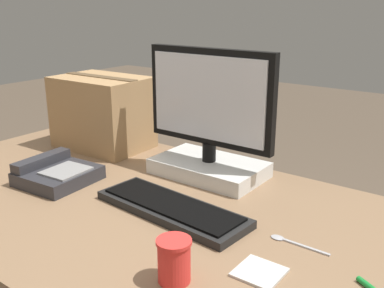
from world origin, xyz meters
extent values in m
cube|color=white|center=(-0.01, 0.29, 0.78)|extent=(0.35, 0.22, 0.05)
cylinder|color=black|center=(-0.01, 0.29, 0.83)|extent=(0.04, 0.04, 0.06)
cube|color=black|center=(-0.01, 0.29, 1.01)|extent=(0.45, 0.03, 0.30)
cube|color=white|center=(-0.01, 0.27, 1.01)|extent=(0.41, 0.01, 0.26)
cube|color=black|center=(0.06, 0.00, 0.76)|extent=(0.45, 0.18, 0.02)
cube|color=black|center=(0.06, 0.00, 0.78)|extent=(0.42, 0.15, 0.01)
cube|color=#2D2D33|center=(-0.35, -0.05, 0.77)|extent=(0.22, 0.23, 0.04)
cube|color=#2D2D33|center=(-0.43, -0.05, 0.81)|extent=(0.06, 0.21, 0.03)
cube|color=gray|center=(-0.32, -0.04, 0.80)|extent=(0.12, 0.14, 0.01)
cylinder|color=red|center=(0.26, -0.24, 0.79)|extent=(0.07, 0.07, 0.09)
cylinder|color=red|center=(0.26, -0.24, 0.84)|extent=(0.07, 0.07, 0.01)
cube|color=#B2B2B7|center=(0.43, 0.04, 0.75)|extent=(0.12, 0.01, 0.00)
ellipsoid|color=#B2B2B7|center=(0.36, 0.04, 0.75)|extent=(0.03, 0.02, 0.00)
cube|color=tan|center=(-0.51, 0.29, 0.89)|extent=(0.35, 0.25, 0.27)
cube|color=brown|center=(-0.51, 0.29, 1.02)|extent=(0.34, 0.05, 0.00)
cube|color=silver|center=(0.39, -0.11, 0.75)|extent=(0.09, 0.09, 0.01)
camera|label=1|loc=(0.76, -0.85, 1.29)|focal=42.00mm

